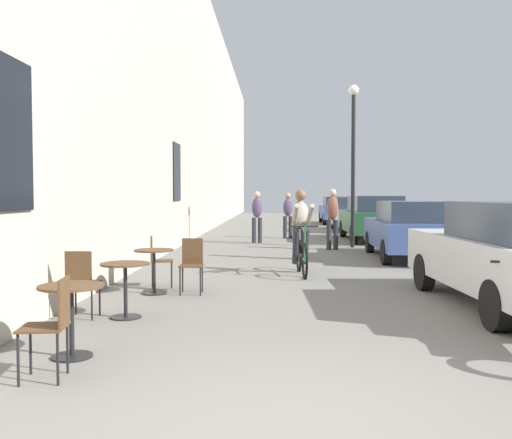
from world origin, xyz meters
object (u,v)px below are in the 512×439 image
(cafe_chair_far_toward_street, at_px, (192,262))
(pedestrian_near, at_px, (299,222))
(cafe_chair_near_toward_street, at_px, (52,321))
(pedestrian_mid, at_px, (332,216))
(parked_car_second, at_px, (409,229))
(cafe_chair_far_toward_wall, at_px, (158,258))
(parked_car_third, at_px, (373,217))
(pedestrian_furthest, at_px, (288,213))
(street_lamp, at_px, (353,145))
(cafe_chair_mid_toward_street, at_px, (81,279))
(cafe_table_mid, at_px, (125,278))
(pedestrian_far, at_px, (257,214))
(cafe_table_far, at_px, (154,262))
(cyclist_on_bicycle, at_px, (301,234))
(parked_car_fifth, at_px, (337,210))
(cafe_table_near, at_px, (71,305))
(parked_car_fourth, at_px, (351,213))

(cafe_chair_far_toward_street, distance_m, pedestrian_near, 5.21)
(cafe_chair_near_toward_street, bearing_deg, pedestrian_mid, 72.52)
(parked_car_second, bearing_deg, pedestrian_mid, 127.89)
(cafe_chair_far_toward_wall, bearing_deg, parked_car_third, 61.18)
(pedestrian_furthest, bearing_deg, street_lamp, -60.56)
(cafe_chair_mid_toward_street, relative_size, street_lamp, 0.18)
(cafe_table_mid, height_order, parked_car_second, parked_car_second)
(pedestrian_mid, height_order, pedestrian_far, pedestrian_mid)
(cafe_table_mid, bearing_deg, cafe_table_far, 90.35)
(street_lamp, bearing_deg, cafe_chair_far_toward_wall, -120.71)
(cafe_table_far, height_order, pedestrian_near, pedestrian_near)
(pedestrian_near, distance_m, pedestrian_far, 4.74)
(cafe_chair_near_toward_street, relative_size, cyclist_on_bicycle, 0.51)
(cafe_table_mid, bearing_deg, parked_car_fifth, 77.06)
(parked_car_second, bearing_deg, cafe_chair_mid_toward_street, -130.28)
(cafe_table_near, bearing_deg, parked_car_fourth, 74.43)
(pedestrian_far, xyz_separation_m, street_lamp, (2.95, -1.45, 2.14))
(cyclist_on_bicycle, bearing_deg, pedestrian_furthest, 90.42)
(pedestrian_furthest, distance_m, parked_car_second, 6.93)
(cafe_chair_far_toward_wall, bearing_deg, pedestrian_furthest, 76.91)
(cafe_table_far, bearing_deg, cyclist_on_bicycle, 43.18)
(cafe_chair_far_toward_wall, bearing_deg, cafe_table_far, -83.25)
(cafe_chair_far_toward_street, distance_m, parked_car_fourth, 16.35)
(cafe_chair_far_toward_street, bearing_deg, pedestrian_mid, 67.16)
(cafe_table_near, bearing_deg, pedestrian_furthest, 80.58)
(pedestrian_mid, bearing_deg, cafe_table_far, -116.58)
(cyclist_on_bicycle, height_order, parked_car_fourth, cyclist_on_bicycle)
(cafe_chair_near_toward_street, bearing_deg, cafe_table_far, 90.38)
(pedestrian_far, relative_size, pedestrian_furthest, 1.03)
(pedestrian_furthest, bearing_deg, cafe_table_far, -102.03)
(cafe_table_far, bearing_deg, pedestrian_near, 62.29)
(cyclist_on_bicycle, distance_m, parked_car_second, 3.93)
(parked_car_third, bearing_deg, cafe_table_mid, -113.54)
(pedestrian_furthest, bearing_deg, cafe_chair_far_toward_wall, -103.09)
(pedestrian_near, distance_m, parked_car_fourth, 11.19)
(parked_car_second, bearing_deg, cyclist_on_bicycle, -135.85)
(cafe_table_near, bearing_deg, cafe_chair_near_toward_street, -83.45)
(cafe_table_mid, relative_size, parked_car_second, 0.18)
(parked_car_third, bearing_deg, cyclist_on_bicycle, -109.31)
(cafe_chair_near_toward_street, bearing_deg, pedestrian_far, 84.43)
(cafe_table_mid, xyz_separation_m, parked_car_second, (5.30, 6.83, 0.23))
(cafe_chair_mid_toward_street, xyz_separation_m, parked_car_fifth, (5.89, 23.31, 0.25))
(cafe_chair_near_toward_street, relative_size, pedestrian_furthest, 0.53)
(cafe_table_mid, xyz_separation_m, street_lamp, (4.30, 9.78, 2.59))
(cafe_chair_far_toward_street, xyz_separation_m, parked_car_fourth, (4.71, 15.66, 0.25))
(cafe_table_mid, relative_size, pedestrian_furthest, 0.43)
(cafe_chair_mid_toward_street, relative_size, cyclist_on_bicycle, 0.51)
(cafe_table_mid, relative_size, cafe_table_far, 1.00)
(cafe_table_mid, bearing_deg, pedestrian_near, 68.96)
(cafe_table_mid, relative_size, cyclist_on_bicycle, 0.41)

